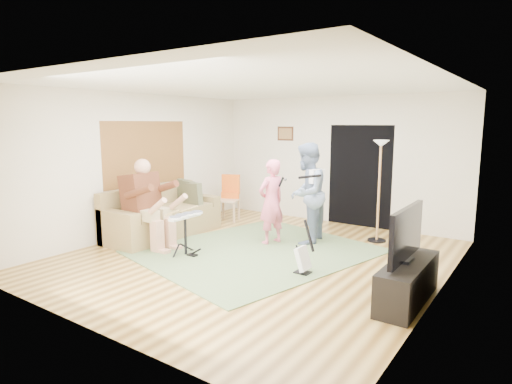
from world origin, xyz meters
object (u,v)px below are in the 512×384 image
at_px(drum_kit, 185,237).
at_px(singer, 271,202).
at_px(guitarist, 307,193).
at_px(television, 406,233).
at_px(dining_chair, 230,204).
at_px(guitar_spare, 303,259).
at_px(tv_cabinet, 408,282).
at_px(sofa, 160,219).
at_px(torchiere_lamp, 380,173).

height_order(drum_kit, singer, singer).
distance_m(guitarist, television, 2.73).
height_order(drum_kit, guitarist, guitarist).
bearing_deg(dining_chair, guitar_spare, -55.51).
bearing_deg(singer, television, 81.22).
xyz_separation_m(guitarist, television, (2.19, -1.62, -0.05)).
distance_m(singer, tv_cabinet, 3.03).
xyz_separation_m(drum_kit, tv_cabinet, (3.50, 0.17, -0.06)).
height_order(drum_kit, television, television).
relative_size(sofa, dining_chair, 2.28).
height_order(sofa, torchiere_lamp, torchiere_lamp).
height_order(drum_kit, torchiere_lamp, torchiere_lamp).
relative_size(drum_kit, torchiere_lamp, 0.38).
xyz_separation_m(drum_kit, torchiere_lamp, (2.28, 2.60, 0.95)).
bearing_deg(guitarist, torchiere_lamp, 118.45).
bearing_deg(drum_kit, television, 2.76).
relative_size(guitar_spare, tv_cabinet, 0.57).
relative_size(guitarist, torchiere_lamp, 0.98).
bearing_deg(television, dining_chair, 153.18).
bearing_deg(tv_cabinet, guitar_spare, 174.51).
height_order(guitarist, tv_cabinet, guitarist).
relative_size(guitar_spare, dining_chair, 0.80).
bearing_deg(torchiere_lamp, guitar_spare, -96.93).
bearing_deg(sofa, dining_chair, 79.54).
bearing_deg(television, sofa, 174.19).
xyz_separation_m(singer, guitar_spare, (1.23, -1.07, -0.53)).
height_order(sofa, television, television).
relative_size(torchiere_lamp, tv_cabinet, 1.31).
distance_m(drum_kit, guitarist, 2.26).
bearing_deg(drum_kit, torchiere_lamp, 48.75).
distance_m(guitarist, guitar_spare, 1.79).
xyz_separation_m(sofa, tv_cabinet, (4.80, -0.48, -0.06)).
height_order(guitar_spare, tv_cabinet, guitar_spare).
distance_m(guitar_spare, television, 1.58).
xyz_separation_m(singer, television, (2.68, -1.21, 0.09)).
distance_m(torchiere_lamp, television, 2.73).
distance_m(drum_kit, guitar_spare, 2.03).
height_order(drum_kit, guitar_spare, guitar_spare).
bearing_deg(dining_chair, singer, -50.80).
xyz_separation_m(torchiere_lamp, television, (1.17, -2.44, -0.41)).
bearing_deg(singer, guitar_spare, 64.66).
relative_size(singer, dining_chair, 1.50).
height_order(singer, television, singer).
xyz_separation_m(drum_kit, guitarist, (1.26, 1.79, 0.59)).
height_order(singer, torchiere_lamp, torchiere_lamp).
relative_size(sofa, guitarist, 1.28).
relative_size(drum_kit, guitar_spare, 0.88).
xyz_separation_m(guitarist, guitar_spare, (0.75, -1.48, -0.67)).
bearing_deg(drum_kit, singer, 60.78).
distance_m(dining_chair, television, 4.99).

